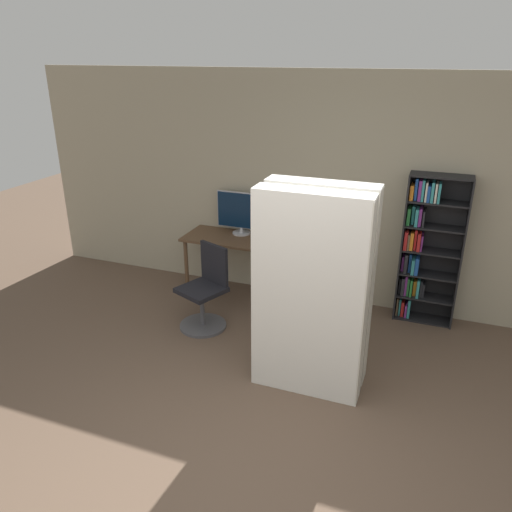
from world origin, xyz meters
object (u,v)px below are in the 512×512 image
at_px(mattress_near, 310,297).
at_px(mattress_far, 318,283).
at_px(monitor, 241,212).
at_px(office_chair, 205,295).
at_px(bookshelf, 425,248).

height_order(mattress_near, mattress_far, same).
relative_size(monitor, office_chair, 0.68).
relative_size(monitor, mattress_far, 0.34).
relative_size(monitor, bookshelf, 0.38).
bearing_deg(office_chair, mattress_far, -16.36).
xyz_separation_m(office_chair, mattress_far, (1.35, -0.40, 0.55)).
bearing_deg(mattress_near, office_chair, 152.57).
relative_size(bookshelf, mattress_near, 0.91).
xyz_separation_m(monitor, office_chair, (-0.02, -1.02, -0.65)).
relative_size(office_chair, mattress_far, 0.50).
bearing_deg(monitor, mattress_far, -46.63).
bearing_deg(office_chair, monitor, 89.07).
bearing_deg(monitor, office_chair, -90.93).
height_order(monitor, office_chair, monitor).
xyz_separation_m(monitor, bookshelf, (2.18, 0.01, -0.17)).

